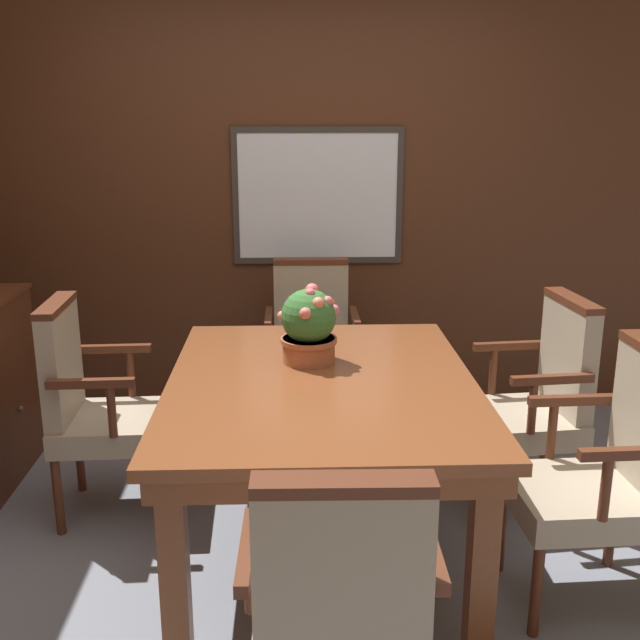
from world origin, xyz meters
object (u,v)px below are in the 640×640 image
at_px(chair_right_far, 536,398).
at_px(potted_plant, 309,326).
at_px(chair_head_far, 312,346).
at_px(chair_left_far, 96,403).
at_px(chair_right_near, 607,469).
at_px(dining_table, 321,401).
at_px(chair_head_near, 339,619).

xyz_separation_m(chair_right_far, potted_plant, (-1.03, -0.12, 0.39)).
xyz_separation_m(chair_head_far, potted_plant, (-0.04, -0.95, 0.39)).
distance_m(chair_left_far, chair_right_near, 2.15).
bearing_deg(potted_plant, chair_left_far, 171.76).
height_order(chair_right_far, potted_plant, potted_plant).
bearing_deg(chair_head_far, dining_table, -89.68).
bearing_deg(dining_table, chair_right_near, -20.12).
relative_size(dining_table, chair_head_near, 1.56).
height_order(chair_right_far, chair_head_far, same).
bearing_deg(dining_table, chair_left_far, 160.71).
xyz_separation_m(chair_head_far, chair_head_near, (0.01, -2.34, 0.00)).
relative_size(dining_table, potted_plant, 4.66).
bearing_deg(chair_left_far, chair_right_near, -111.77).
xyz_separation_m(chair_head_far, chair_right_near, (1.04, -1.54, 0.00)).
bearing_deg(chair_head_near, chair_head_far, -88.73).
xyz_separation_m(chair_right_far, chair_head_far, (-1.00, 0.83, 0.00)).
bearing_deg(chair_right_far, chair_left_far, -95.95).
xyz_separation_m(chair_right_near, chair_head_near, (-1.03, -0.80, 0.00)).
distance_m(dining_table, chair_head_far, 1.17).
height_order(chair_left_far, chair_head_near, same).
bearing_deg(dining_table, chair_head_near, -89.98).
height_order(chair_right_near, chair_head_near, same).
bearing_deg(chair_right_far, chair_head_near, -38.76).
xyz_separation_m(chair_head_near, potted_plant, (-0.05, 1.38, 0.39)).
distance_m(chair_head_near, potted_plant, 1.44).
xyz_separation_m(chair_left_far, chair_right_near, (2.02, -0.73, 0.00)).
bearing_deg(dining_table, chair_head_far, 90.42).
height_order(chair_head_far, chair_left_far, same).
relative_size(dining_table, chair_head_far, 1.56).
bearing_deg(chair_head_near, dining_table, -88.93).
height_order(chair_left_far, chair_right_near, same).
xyz_separation_m(chair_right_far, chair_right_near, (0.04, -0.71, 0.00)).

